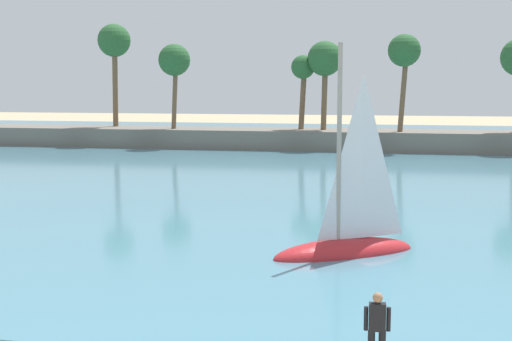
{
  "coord_description": "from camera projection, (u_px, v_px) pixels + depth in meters",
  "views": [
    {
      "loc": [
        5.98,
        -4.23,
        5.9
      ],
      "look_at": [
        2.1,
        15.2,
        3.43
      ],
      "focal_mm": 48.67,
      "sensor_mm": 36.0,
      "label": 1
    }
  ],
  "objects": [
    {
      "name": "sea",
      "position": [
        322.0,
        154.0,
        58.64
      ],
      "size": [
        220.0,
        88.86,
        0.06
      ],
      "primitive_type": "cube",
      "color": "teal",
      "rests_on": "ground"
    },
    {
      "name": "palm_headland",
      "position": [
        346.0,
        120.0,
        62.22
      ],
      "size": [
        85.57,
        6.12,
        12.9
      ],
      "color": "slate",
      "rests_on": "ground"
    },
    {
      "name": "person_at_waterline",
      "position": [
        377.0,
        329.0,
        14.27
      ],
      "size": [
        0.55,
        0.23,
        1.67
      ],
      "color": "black",
      "rests_on": "ground"
    },
    {
      "name": "sailboat_near_shore",
      "position": [
        348.0,
        234.0,
        23.99
      ],
      "size": [
        5.37,
        4.26,
        7.76
      ],
      "color": "red",
      "rests_on": "sea"
    }
  ]
}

